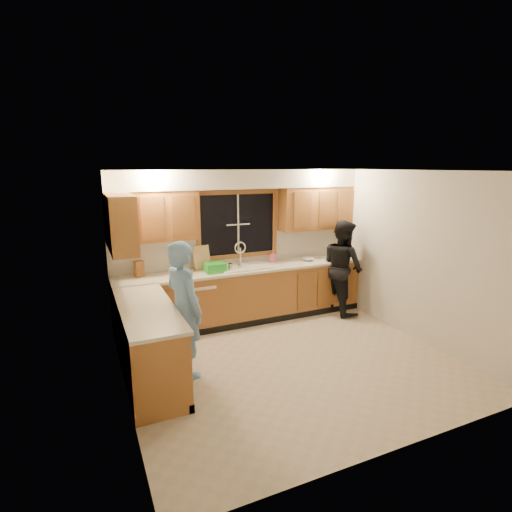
{
  "coord_description": "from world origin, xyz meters",
  "views": [
    {
      "loc": [
        -2.43,
        -4.29,
        2.56
      ],
      "look_at": [
        -0.22,
        0.65,
        1.33
      ],
      "focal_mm": 28.0,
      "sensor_mm": 36.0,
      "label": 1
    }
  ],
  "objects_px": {
    "dish_crate": "(215,267)",
    "soap_bottle": "(272,256)",
    "stove": "(156,364)",
    "bowl": "(308,259)",
    "dishwasher": "(196,304)",
    "man": "(184,309)",
    "sink": "(245,271)",
    "woman": "(343,267)",
    "knife_block": "(139,269)"
  },
  "relations": [
    {
      "from": "sink",
      "to": "knife_block",
      "type": "distance_m",
      "value": 1.68
    },
    {
      "from": "dishwasher",
      "to": "knife_block",
      "type": "distance_m",
      "value": 1.04
    },
    {
      "from": "dishwasher",
      "to": "sink",
      "type": "bearing_deg",
      "value": 0.99
    },
    {
      "from": "woman",
      "to": "soap_bottle",
      "type": "relative_size",
      "value": 7.96
    },
    {
      "from": "sink",
      "to": "soap_bottle",
      "type": "bearing_deg",
      "value": 16.72
    },
    {
      "from": "dishwasher",
      "to": "stove",
      "type": "bearing_deg",
      "value": -117.69
    },
    {
      "from": "man",
      "to": "sink",
      "type": "bearing_deg",
      "value": -63.44
    },
    {
      "from": "knife_block",
      "to": "bowl",
      "type": "relative_size",
      "value": 1.19
    },
    {
      "from": "stove",
      "to": "soap_bottle",
      "type": "relative_size",
      "value": 4.32
    },
    {
      "from": "knife_block",
      "to": "dish_crate",
      "type": "relative_size",
      "value": 0.77
    },
    {
      "from": "dish_crate",
      "to": "man",
      "type": "bearing_deg",
      "value": -122.48
    },
    {
      "from": "stove",
      "to": "bowl",
      "type": "xyz_separation_m",
      "value": [
        3.01,
        1.81,
        0.5
      ]
    },
    {
      "from": "woman",
      "to": "bowl",
      "type": "xyz_separation_m",
      "value": [
        -0.51,
        0.32,
        0.12
      ]
    },
    {
      "from": "man",
      "to": "soap_bottle",
      "type": "bearing_deg",
      "value": -70.24
    },
    {
      "from": "dish_crate",
      "to": "soap_bottle",
      "type": "bearing_deg",
      "value": 11.38
    },
    {
      "from": "stove",
      "to": "man",
      "type": "relative_size",
      "value": 0.53
    },
    {
      "from": "bowl",
      "to": "dish_crate",
      "type": "bearing_deg",
      "value": -178.95
    },
    {
      "from": "soap_bottle",
      "to": "bowl",
      "type": "height_order",
      "value": "soap_bottle"
    },
    {
      "from": "stove",
      "to": "knife_block",
      "type": "relative_size",
      "value": 3.72
    },
    {
      "from": "dish_crate",
      "to": "dishwasher",
      "type": "bearing_deg",
      "value": 174.01
    },
    {
      "from": "man",
      "to": "knife_block",
      "type": "height_order",
      "value": "man"
    },
    {
      "from": "dishwasher",
      "to": "stove",
      "type": "xyz_separation_m",
      "value": [
        -0.95,
        -1.81,
        0.04
      ]
    },
    {
      "from": "stove",
      "to": "bowl",
      "type": "relative_size",
      "value": 4.41
    },
    {
      "from": "stove",
      "to": "dish_crate",
      "type": "bearing_deg",
      "value": 54.51
    },
    {
      "from": "sink",
      "to": "woman",
      "type": "distance_m",
      "value": 1.75
    },
    {
      "from": "woman",
      "to": "knife_block",
      "type": "distance_m",
      "value": 3.42
    },
    {
      "from": "knife_block",
      "to": "soap_bottle",
      "type": "height_order",
      "value": "knife_block"
    },
    {
      "from": "dishwasher",
      "to": "man",
      "type": "relative_size",
      "value": 0.48
    },
    {
      "from": "knife_block",
      "to": "dish_crate",
      "type": "bearing_deg",
      "value": -24.94
    },
    {
      "from": "woman",
      "to": "bowl",
      "type": "relative_size",
      "value": 8.13
    },
    {
      "from": "dishwasher",
      "to": "man",
      "type": "distance_m",
      "value": 1.49
    },
    {
      "from": "stove",
      "to": "dish_crate",
      "type": "relative_size",
      "value": 2.88
    },
    {
      "from": "man",
      "to": "dish_crate",
      "type": "xyz_separation_m",
      "value": [
        0.83,
        1.3,
        0.14
      ]
    },
    {
      "from": "man",
      "to": "woman",
      "type": "bearing_deg",
      "value": -89.92
    },
    {
      "from": "dishwasher",
      "to": "bowl",
      "type": "xyz_separation_m",
      "value": [
        2.06,
        -0.0,
        0.54
      ]
    },
    {
      "from": "dishwasher",
      "to": "soap_bottle",
      "type": "distance_m",
      "value": 1.59
    },
    {
      "from": "stove",
      "to": "bowl",
      "type": "distance_m",
      "value": 3.54
    },
    {
      "from": "soap_bottle",
      "to": "dish_crate",
      "type": "bearing_deg",
      "value": -168.62
    },
    {
      "from": "knife_block",
      "to": "soap_bottle",
      "type": "xyz_separation_m",
      "value": [
        2.27,
        0.04,
        -0.02
      ]
    },
    {
      "from": "man",
      "to": "woman",
      "type": "height_order",
      "value": "man"
    },
    {
      "from": "dishwasher",
      "to": "stove",
      "type": "height_order",
      "value": "stove"
    },
    {
      "from": "dishwasher",
      "to": "knife_block",
      "type": "xyz_separation_m",
      "value": [
        -0.82,
        0.15,
        0.63
      ]
    },
    {
      "from": "woman",
      "to": "soap_bottle",
      "type": "height_order",
      "value": "woman"
    },
    {
      "from": "knife_block",
      "to": "bowl",
      "type": "distance_m",
      "value": 2.88
    },
    {
      "from": "dish_crate",
      "to": "soap_bottle",
      "type": "relative_size",
      "value": 1.5
    },
    {
      "from": "dishwasher",
      "to": "bowl",
      "type": "relative_size",
      "value": 4.02
    },
    {
      "from": "sink",
      "to": "dishwasher",
      "type": "height_order",
      "value": "sink"
    },
    {
      "from": "sink",
      "to": "woman",
      "type": "height_order",
      "value": "woman"
    },
    {
      "from": "sink",
      "to": "dish_crate",
      "type": "height_order",
      "value": "sink"
    },
    {
      "from": "dish_crate",
      "to": "soap_bottle",
      "type": "height_order",
      "value": "soap_bottle"
    }
  ]
}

